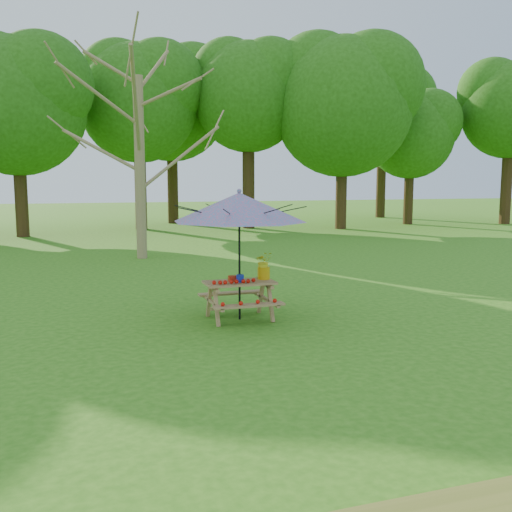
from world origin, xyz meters
name	(u,v)px	position (x,y,z in m)	size (l,w,h in m)	color
treeline	(30,52)	(0.00, 22.00, 8.00)	(60.00, 12.00, 16.00)	#24560E
picnic_table	(240,301)	(4.05, 3.60, 0.33)	(1.20, 1.32, 0.67)	#9D7646
patio_umbrella	(239,207)	(4.05, 3.60, 1.95)	(2.87, 2.87, 2.26)	black
produce_bins	(237,278)	(4.00, 3.62, 0.72)	(0.24, 0.37, 0.13)	red
tomatoes_row	(234,282)	(3.90, 3.42, 0.71)	(0.77, 0.13, 0.07)	red
flower_bucket	(264,265)	(4.52, 3.69, 0.93)	(0.31, 0.27, 0.48)	#E0A50B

